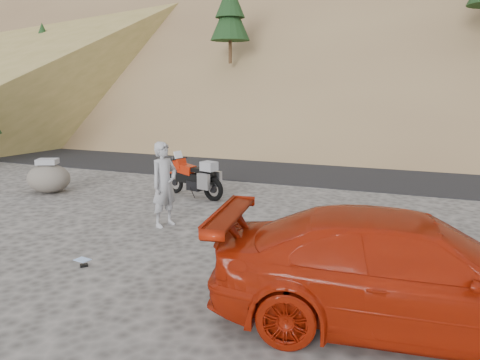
# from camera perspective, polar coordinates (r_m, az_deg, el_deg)

# --- Properties ---
(ground) EXTENTS (140.00, 140.00, 0.00)m
(ground) POSITION_cam_1_polar(r_m,az_deg,el_deg) (10.63, -10.62, -5.86)
(ground) COLOR #43413E
(ground) RESTS_ON ground
(road) EXTENTS (120.00, 7.00, 0.05)m
(road) POSITION_cam_1_polar(r_m,az_deg,el_deg) (18.65, 4.23, 1.82)
(road) COLOR black
(road) RESTS_ON ground
(hillside) EXTENTS (120.00, 73.00, 46.72)m
(hillside) POSITION_cam_1_polar(r_m,az_deg,el_deg) (50.35, 16.09, 20.20)
(hillside) COLOR brown
(hillside) RESTS_ON ground
(motorcycle) EXTENTS (2.10, 0.97, 1.28)m
(motorcycle) POSITION_cam_1_polar(r_m,az_deg,el_deg) (13.25, -5.39, 0.20)
(motorcycle) COLOR black
(motorcycle) RESTS_ON ground
(man) EXTENTS (0.64, 0.80, 1.92)m
(man) POSITION_cam_1_polar(r_m,az_deg,el_deg) (10.81, -9.04, -5.51)
(man) COLOR #95959A
(man) RESTS_ON ground
(red_car) EXTENTS (5.44, 2.83, 1.51)m
(red_car) POSITION_cam_1_polar(r_m,az_deg,el_deg) (6.87, 19.54, -16.40)
(red_car) COLOR #9C1C08
(red_car) RESTS_ON ground
(boulder) EXTENTS (1.51, 1.36, 1.03)m
(boulder) POSITION_cam_1_polar(r_m,az_deg,el_deg) (14.92, -22.30, 0.27)
(boulder) COLOR #524D47
(boulder) RESTS_ON ground
(gear_blue_mat) EXTENTS (0.46, 0.38, 0.17)m
(gear_blue_mat) POSITION_cam_1_polar(r_m,az_deg,el_deg) (8.57, -0.60, -9.35)
(gear_blue_mat) COLOR navy
(gear_blue_mat) RESTS_ON ground
(gear_bottle) EXTENTS (0.08, 0.08, 0.22)m
(gear_bottle) POSITION_cam_1_polar(r_m,az_deg,el_deg) (8.20, 3.72, -10.19)
(gear_bottle) COLOR navy
(gear_bottle) RESTS_ON ground
(gear_funnel) EXTENTS (0.18, 0.18, 0.18)m
(gear_funnel) POSITION_cam_1_polar(r_m,az_deg,el_deg) (7.90, 0.76, -11.19)
(gear_funnel) COLOR red
(gear_funnel) RESTS_ON ground
(gear_glove_b) EXTENTS (0.16, 0.16, 0.04)m
(gear_glove_b) POSITION_cam_1_polar(r_m,az_deg,el_deg) (8.81, -18.49, -9.84)
(gear_glove_b) COLOR black
(gear_glove_b) RESTS_ON ground
(gear_blue_cloth) EXTENTS (0.30, 0.24, 0.01)m
(gear_blue_cloth) POSITION_cam_1_polar(r_m,az_deg,el_deg) (9.13, -18.65, -9.20)
(gear_blue_cloth) COLOR #98B8EB
(gear_blue_cloth) RESTS_ON ground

